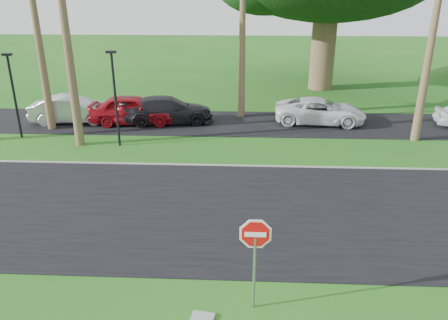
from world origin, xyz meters
TOP-DOWN VIEW (x-y plane):
  - ground at (0.00, 0.00)m, footprint 120.00×120.00m
  - road at (0.00, 2.00)m, footprint 120.00×8.00m
  - parking_strip at (0.00, 12.50)m, footprint 120.00×5.00m
  - curb at (0.00, 6.05)m, footprint 120.00×0.12m
  - stop_sign_near at (0.50, -3.00)m, footprint 1.05×0.07m
  - streetlight_left at (-11.50, 9.50)m, footprint 0.45×0.25m
  - streetlight_right at (-6.00, 8.50)m, footprint 0.45×0.25m
  - car_silver at (-9.69, 12.16)m, footprint 4.81×2.03m
  - car_red at (-6.16, 12.16)m, footprint 5.04×2.34m
  - car_dark at (-4.21, 12.42)m, footprint 5.42×2.82m
  - car_minivan at (4.54, 12.77)m, footprint 5.32×2.80m
  - utility_slab at (-0.72, -3.46)m, footprint 0.60×0.43m

SIDE VIEW (x-z plane):
  - ground at x=0.00m, z-range 0.00..0.00m
  - road at x=0.00m, z-range 0.00..0.02m
  - parking_strip at x=0.00m, z-range 0.00..0.02m
  - curb at x=0.00m, z-range 0.00..0.06m
  - utility_slab at x=-0.72m, z-range 0.00..0.06m
  - car_minivan at x=4.54m, z-range 0.00..1.43m
  - car_dark at x=-4.21m, z-range 0.00..1.50m
  - car_silver at x=-9.69m, z-range 0.00..1.54m
  - car_red at x=-6.16m, z-range 0.00..1.67m
  - stop_sign_near at x=0.50m, z-range 0.46..3.09m
  - streetlight_left at x=-11.50m, z-range 0.33..4.67m
  - streetlight_right at x=-6.00m, z-range 0.33..4.97m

